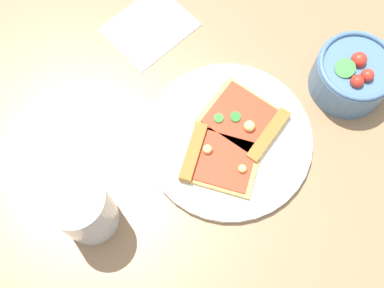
{
  "coord_description": "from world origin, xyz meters",
  "views": [
    {
      "loc": [
        0.23,
        0.14,
        0.73
      ],
      "look_at": [
        0.04,
        -0.02,
        0.03
      ],
      "focal_mm": 44.93,
      "sensor_mm": 36.0,
      "label": 1
    }
  ],
  "objects_px": {
    "pizza_slice_far": "(215,159)",
    "soda_glass": "(84,209)",
    "salad_bowl": "(352,75)",
    "pizza_slice_near": "(247,122)",
    "plate": "(228,139)",
    "paper_napkin": "(150,27)"
  },
  "relations": [
    {
      "from": "pizza_slice_far",
      "to": "soda_glass",
      "type": "xyz_separation_m",
      "value": [
        0.19,
        -0.09,
        0.04
      ]
    },
    {
      "from": "salad_bowl",
      "to": "pizza_slice_far",
      "type": "bearing_deg",
      "value": -19.17
    },
    {
      "from": "pizza_slice_near",
      "to": "plate",
      "type": "bearing_deg",
      "value": -11.23
    },
    {
      "from": "plate",
      "to": "paper_napkin",
      "type": "xyz_separation_m",
      "value": [
        -0.08,
        -0.24,
        -0.01
      ]
    },
    {
      "from": "salad_bowl",
      "to": "paper_napkin",
      "type": "height_order",
      "value": "salad_bowl"
    },
    {
      "from": "plate",
      "to": "soda_glass",
      "type": "xyz_separation_m",
      "value": [
        0.23,
        -0.08,
        0.06
      ]
    },
    {
      "from": "plate",
      "to": "pizza_slice_near",
      "type": "relative_size",
      "value": 2.15
    },
    {
      "from": "pizza_slice_near",
      "to": "pizza_slice_far",
      "type": "relative_size",
      "value": 0.89
    },
    {
      "from": "pizza_slice_far",
      "to": "soda_glass",
      "type": "distance_m",
      "value": 0.21
    },
    {
      "from": "pizza_slice_far",
      "to": "paper_napkin",
      "type": "relative_size",
      "value": 0.99
    },
    {
      "from": "paper_napkin",
      "to": "pizza_slice_near",
      "type": "bearing_deg",
      "value": 79.84
    },
    {
      "from": "plate",
      "to": "pizza_slice_far",
      "type": "relative_size",
      "value": 1.92
    },
    {
      "from": "pizza_slice_near",
      "to": "paper_napkin",
      "type": "xyz_separation_m",
      "value": [
        -0.04,
        -0.25,
        -0.02
      ]
    },
    {
      "from": "pizza_slice_near",
      "to": "pizza_slice_far",
      "type": "xyz_separation_m",
      "value": [
        0.08,
        -0.0,
        0.0
      ]
    },
    {
      "from": "pizza_slice_far",
      "to": "salad_bowl",
      "type": "xyz_separation_m",
      "value": [
        -0.25,
        0.09,
        0.02
      ]
    },
    {
      "from": "paper_napkin",
      "to": "plate",
      "type": "bearing_deg",
      "value": 70.96
    },
    {
      "from": "pizza_slice_far",
      "to": "soda_glass",
      "type": "height_order",
      "value": "soda_glass"
    },
    {
      "from": "pizza_slice_near",
      "to": "paper_napkin",
      "type": "distance_m",
      "value": 0.25
    },
    {
      "from": "plate",
      "to": "salad_bowl",
      "type": "height_order",
      "value": "salad_bowl"
    },
    {
      "from": "soda_glass",
      "to": "paper_napkin",
      "type": "xyz_separation_m",
      "value": [
        -0.31,
        -0.16,
        -0.06
      ]
    },
    {
      "from": "pizza_slice_far",
      "to": "salad_bowl",
      "type": "height_order",
      "value": "salad_bowl"
    },
    {
      "from": "plate",
      "to": "paper_napkin",
      "type": "relative_size",
      "value": 1.9
    }
  ]
}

